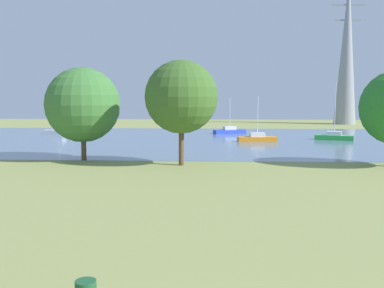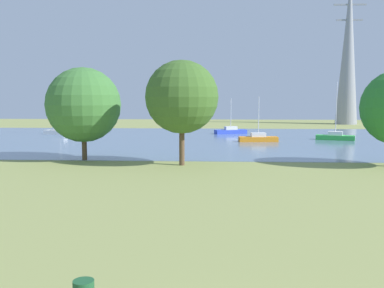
# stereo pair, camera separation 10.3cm
# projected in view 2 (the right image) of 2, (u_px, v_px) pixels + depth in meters

# --- Properties ---
(ground_plane) EXTENTS (160.00, 160.00, 0.00)m
(ground_plane) POSITION_uv_depth(u_px,v_px,m) (222.00, 179.00, 30.59)
(ground_plane) COLOR #8C9351
(water_surface) EXTENTS (140.00, 40.00, 0.02)m
(water_surface) POSITION_uv_depth(u_px,v_px,m) (220.00, 139.00, 58.39)
(water_surface) COLOR slate
(water_surface) RESTS_ON ground
(sailboat_green) EXTENTS (5.03, 2.90, 7.48)m
(sailboat_green) POSITION_uv_depth(u_px,v_px,m) (335.00, 136.00, 57.67)
(sailboat_green) COLOR green
(sailboat_green) RESTS_ON water_surface
(sailboat_blue) EXTENTS (5.03, 2.99, 5.38)m
(sailboat_blue) POSITION_uv_depth(u_px,v_px,m) (231.00, 131.00, 67.39)
(sailboat_blue) COLOR blue
(sailboat_blue) RESTS_ON water_surface
(sailboat_orange) EXTENTS (4.91, 1.91, 5.63)m
(sailboat_orange) POSITION_uv_depth(u_px,v_px,m) (258.00, 138.00, 55.62)
(sailboat_orange) COLOR orange
(sailboat_orange) RESTS_ON water_surface
(sailboat_white) EXTENTS (5.02, 2.59, 6.67)m
(sailboat_white) POSITION_uv_depth(u_px,v_px,m) (60.00, 131.00, 66.41)
(sailboat_white) COLOR white
(sailboat_white) RESTS_ON water_surface
(tree_west_far) EXTENTS (6.54, 6.54, 8.15)m
(tree_west_far) POSITION_uv_depth(u_px,v_px,m) (83.00, 105.00, 39.00)
(tree_west_far) COLOR brown
(tree_west_far) RESTS_ON ground
(tree_east_far) EXTENTS (5.94, 5.94, 8.54)m
(tree_east_far) POSITION_uv_depth(u_px,v_px,m) (182.00, 97.00, 35.99)
(tree_east_far) COLOR brown
(tree_east_far) RESTS_ON ground
(electricity_pylon) EXTENTS (6.40, 4.40, 29.85)m
(electricity_pylon) POSITION_uv_depth(u_px,v_px,m) (348.00, 50.00, 89.87)
(electricity_pylon) COLOR gray
(electricity_pylon) RESTS_ON ground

